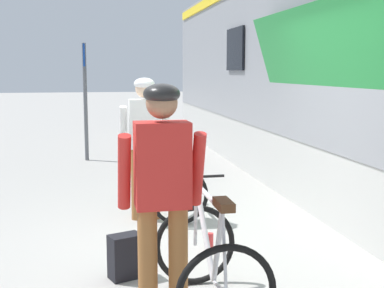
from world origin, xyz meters
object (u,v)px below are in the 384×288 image
Objects in this scene: bicycle_far_silver at (209,261)px; backpack_on_platform at (125,256)px; cyclist_near_in_white at (145,136)px; bicycle_near_white at (172,184)px; water_bottle_near_the_bikes at (210,242)px; cyclist_far_in_red at (162,185)px; platform_sign_post at (85,82)px.

bicycle_far_silver is 2.70× the size of backpack_on_platform.
cyclist_near_in_white is 1.62× the size of bicycle_near_white.
bicycle_near_white is (0.36, 0.15, -0.65)m from cyclist_near_in_white.
water_bottle_near_the_bikes is at bearing 76.57° from bicycle_far_silver.
cyclist_far_in_red is at bearing -99.98° from bicycle_near_white.
bicycle_near_white is 2.73× the size of backpack_on_platform.
backpack_on_platform is at bearing -101.52° from cyclist_near_in_white.
bicycle_far_silver reaches higher than backpack_on_platform.
bicycle_near_white is at bearing 49.33° from backpack_on_platform.
platform_sign_post is at bearing 72.97° from backpack_on_platform.
bicycle_near_white is at bearing 87.14° from bicycle_far_silver.
backpack_on_platform is (-0.37, -1.84, -0.85)m from cyclist_near_in_white.
cyclist_far_in_red is 1.30m from backpack_on_platform.
cyclist_near_in_white is 4.40× the size of backpack_on_platform.
cyclist_near_in_white is 2.80m from cyclist_far_in_red.
platform_sign_post is (-0.76, 4.51, 0.57)m from cyclist_near_in_white.
platform_sign_post is at bearing 94.67° from cyclist_far_in_red.
platform_sign_post is (-0.39, 6.35, 1.42)m from backpack_on_platform.
cyclist_near_in_white is 1.69m from water_bottle_near_the_bikes.
cyclist_far_in_red reaches higher than bicycle_far_silver.
cyclist_near_in_white is at bearing 112.66° from water_bottle_near_the_bikes.
bicycle_far_silver is at bearing -82.18° from platform_sign_post.
bicycle_near_white and bicycle_far_silver have the same top height.
backpack_on_platform is 0.17× the size of platform_sign_post.
cyclist_far_in_red is at bearing -85.33° from platform_sign_post.
platform_sign_post is at bearing 99.56° from cyclist_near_in_white.
cyclist_far_in_red is 7.35m from platform_sign_post.
platform_sign_post reaches higher than backpack_on_platform.
water_bottle_near_the_bikes is 6.13m from platform_sign_post.
cyclist_far_in_red reaches higher than backpack_on_platform.
bicycle_far_silver is (0.22, -2.61, -0.65)m from cyclist_near_in_white.
water_bottle_near_the_bikes is (0.70, 1.52, -0.96)m from cyclist_far_in_red.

